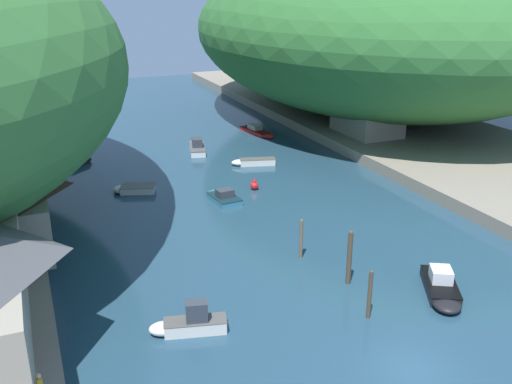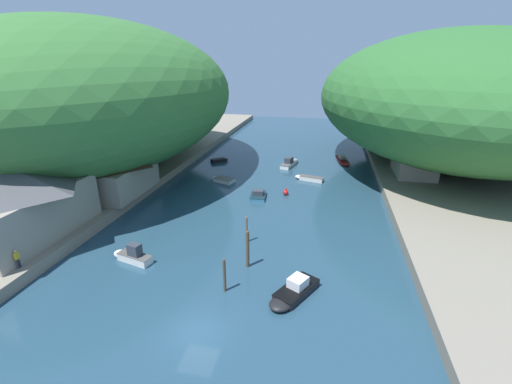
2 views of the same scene
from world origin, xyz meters
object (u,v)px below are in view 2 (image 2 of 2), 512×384
at_px(boat_white_cruiser, 258,194).
at_px(person_by_boathouse, 17,258).
at_px(boathouse_shed, 114,174).
at_px(boat_near_quay, 293,292).
at_px(boat_mid_channel, 132,255).
at_px(person_on_quay, 122,184).
at_px(waterfront_building, 11,199).
at_px(channel_buoy_near, 286,192).
at_px(boat_cabin_cruiser, 343,160).
at_px(boat_far_right_bank, 308,178).
at_px(boat_open_rowboat, 290,163).
at_px(boat_far_upstream, 220,160).
at_px(boat_small_dinghy, 222,179).
at_px(right_bank_cottage, 415,159).

height_order(boat_white_cruiser, person_by_boathouse, person_by_boathouse).
relative_size(boathouse_shed, boat_near_quay, 1.99).
bearing_deg(boat_mid_channel, person_on_quay, 48.09).
relative_size(boat_near_quay, boat_mid_channel, 1.23).
height_order(waterfront_building, person_by_boathouse, waterfront_building).
height_order(boat_near_quay, channel_buoy_near, boat_near_quay).
bearing_deg(boat_cabin_cruiser, boat_white_cruiser, 48.74).
bearing_deg(boat_near_quay, boat_far_right_bank, -59.52).
bearing_deg(boat_open_rowboat, boat_near_quay, -68.93).
bearing_deg(boat_far_upstream, person_on_quay, -60.05).
xyz_separation_m(boathouse_shed, boat_near_quay, (25.02, -15.16, -3.21)).
bearing_deg(boat_far_right_bank, boat_white_cruiser, 158.67).
bearing_deg(person_by_boathouse, waterfront_building, 36.91).
distance_m(boat_mid_channel, channel_buoy_near, 22.76).
xyz_separation_m(boat_far_upstream, boat_open_rowboat, (12.79, 0.32, 0.19)).
distance_m(boathouse_shed, channel_buoy_near, 22.86).
xyz_separation_m(waterfront_building, boat_far_right_bank, (26.94, 25.89, -4.64)).
height_order(boat_open_rowboat, person_on_quay, person_on_quay).
xyz_separation_m(channel_buoy_near, person_by_boathouse, (-19.49, -23.94, 1.68)).
xyz_separation_m(boat_far_upstream, boat_white_cruiser, (10.25, -15.38, 0.05)).
xyz_separation_m(boat_near_quay, boat_cabin_cruiser, (4.89, 40.14, -0.16)).
relative_size(boat_far_upstream, boat_cabin_cruiser, 0.50).
xyz_separation_m(boat_small_dinghy, channel_buoy_near, (10.34, -3.64, 0.13)).
distance_m(boat_near_quay, boat_cabin_cruiser, 40.44).
relative_size(boat_mid_channel, person_by_boathouse, 2.57).
distance_m(boat_far_right_bank, person_on_quay, 26.97).
height_order(waterfront_building, boat_mid_channel, waterfront_building).
bearing_deg(boat_white_cruiser, boat_near_quay, -76.70).
distance_m(boat_small_dinghy, boat_far_upstream, 10.92).
bearing_deg(boat_near_quay, waterfront_building, 23.72).
xyz_separation_m(waterfront_building, person_on_quay, (3.32, 13.00, -2.84)).
xyz_separation_m(boat_mid_channel, boat_cabin_cruiser, (20.12, 37.97, -0.26)).
relative_size(waterfront_building, person_on_quay, 8.27).
bearing_deg(boathouse_shed, boat_open_rowboat, 45.05).
relative_size(boat_open_rowboat, person_on_quay, 3.59).
bearing_deg(boat_white_cruiser, waterfront_building, -145.26).
distance_m(boat_far_right_bank, boat_cabin_cruiser, 12.91).
xyz_separation_m(boat_far_upstream, boat_cabin_cruiser, (22.00, 4.58, -0.01)).
xyz_separation_m(boat_small_dinghy, boat_mid_channel, (-1.59, -23.03, 0.25)).
bearing_deg(boat_cabin_cruiser, person_by_boathouse, 46.15).
bearing_deg(channel_buoy_near, boat_white_cruiser, -158.73).
bearing_deg(person_by_boathouse, boat_cabin_cruiser, -40.24).
xyz_separation_m(boathouse_shed, boat_far_right_bank, (24.33, 13.34, -3.34)).
bearing_deg(channel_buoy_near, person_on_quay, -164.17).
bearing_deg(right_bank_cottage, channel_buoy_near, -151.69).
relative_size(right_bank_cottage, person_on_quay, 4.96).
bearing_deg(boathouse_shed, right_bank_cottage, 22.10).
distance_m(channel_buoy_near, person_by_boathouse, 30.91).
relative_size(boat_small_dinghy, person_on_quay, 2.43).
bearing_deg(boat_mid_channel, waterfront_building, 102.02).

